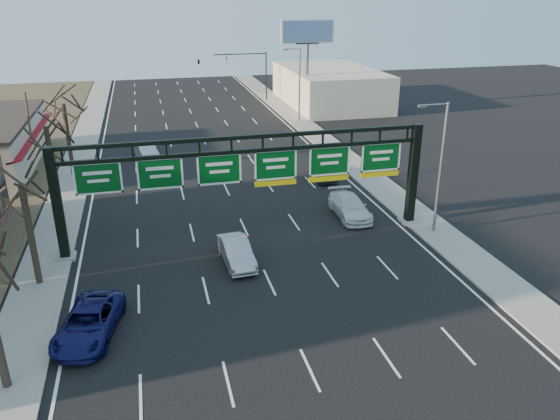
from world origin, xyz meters
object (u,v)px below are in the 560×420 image
object	(u,v)px
sign_gantry	(250,174)
car_silver_sedan	(236,252)
car_blue_suv	(89,323)
car_white_wagon	(350,207)

from	to	relation	value
sign_gantry	car_silver_sedan	distance (m)	5.29
car_blue_suv	car_white_wagon	distance (m)	20.77
car_silver_sedan	car_white_wagon	distance (m)	10.78
car_blue_suv	car_white_wagon	xyz separation A→B (m)	(17.60, 11.03, 0.02)
car_silver_sedan	sign_gantry	bearing A→B (deg)	60.13
car_blue_suv	car_silver_sedan	size ratio (longest dim) A/B	1.18
sign_gantry	car_white_wagon	bearing A→B (deg)	15.01
sign_gantry	car_silver_sedan	size ratio (longest dim) A/B	5.42
car_blue_suv	car_white_wagon	world-z (taller)	car_white_wagon
car_blue_suv	sign_gantry	bearing A→B (deg)	55.39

